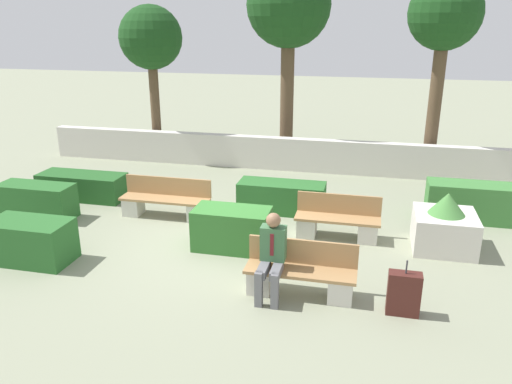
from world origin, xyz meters
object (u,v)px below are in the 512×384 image
Objects in this scene: bench_right_side at (166,202)px; tree_center_right at (445,19)px; planter_corner_left at (445,226)px; tree_leftmost at (151,40)px; tree_center_left at (289,9)px; bench_front at (300,276)px; suitcase at (404,294)px; person_seated_man at (272,253)px; bench_left_side at (337,223)px.

tree_center_right reaches higher than bench_right_side.
planter_corner_left is 6.07m from tree_center_right.
tree_leftmost reaches higher than bench_right_side.
bench_front is at bearing -78.49° from tree_center_left.
bench_right_side is (-3.29, 2.55, 0.01)m from bench_front.
bench_right_side is 5.54m from suitcase.
bench_right_side is at bearing -108.85° from tree_center_left.
tree_center_left is at bearing 82.72° from bench_right_side.
tree_center_right is (0.97, 7.34, 3.70)m from suitcase.
tree_center_left is (-1.13, 7.76, 3.59)m from person_seated_man.
bench_front is 0.38× the size of tree_leftmost.
bench_right_side is 2.27× the size of suitcase.
tree_center_left is (-3.89, 5.40, 3.87)m from planter_corner_left.
person_seated_man is 0.24× the size of tree_center_left.
tree_center_right is (7.95, -0.00, 0.56)m from tree_leftmost.
tree_center_left is 1.09× the size of tree_center_right.
bench_front is at bearing -109.21° from tree_center_right.
planter_corner_left is at bearing -32.09° from tree_leftmost.
bench_front is at bearing -136.35° from planter_corner_left.
suitcase is at bearing -8.09° from bench_front.
bench_left_side is 1.95m from planter_corner_left.
bench_right_side is 3.94m from person_seated_man.
tree_center_right reaches higher than suitcase.
tree_center_left reaches higher than tree_leftmost.
suitcase reaches higher than bench_right_side.
tree_center_left is at bearing 7.33° from tree_leftmost.
suitcase is (1.13, -2.49, 0.02)m from bench_left_side.
tree_center_left reaches higher than bench_right_side.
bench_left_side is at bearing 71.29° from person_seated_man.
planter_corner_left reaches higher than bench_front.
person_seated_man reaches higher than bench_left_side.
bench_front is at bearing -52.50° from tree_leftmost.
tree_center_left is (-3.07, 7.84, 3.98)m from suitcase.
bench_right_side is 8.24m from tree_center_right.
tree_center_left is at bearing 118.71° from bench_left_side.
bench_right_side is 1.77× the size of planter_corner_left.
tree_center_right reaches higher than tree_leftmost.
tree_leftmost is at bearing 179.99° from tree_center_right.
planter_corner_left is (5.62, -0.32, 0.12)m from bench_right_side.
person_seated_man reaches higher than bench_front.
tree_leftmost is at bearing 127.04° from bench_right_side.
planter_corner_left is (1.95, -0.04, 0.13)m from bench_left_side.
suitcase is at bearing -2.39° from person_seated_man.
tree_center_left reaches higher than person_seated_man.
bench_left_side is 0.32× the size of tree_center_right.
bench_left_side is at bearing -70.07° from tree_center_left.
tree_leftmost is (-5.86, 4.85, 3.16)m from bench_left_side.
planter_corner_left is at bearing 71.43° from suitcase.
suitcase is 9.32m from tree_center_left.
bench_left_side is at bearing 80.29° from bench_front.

